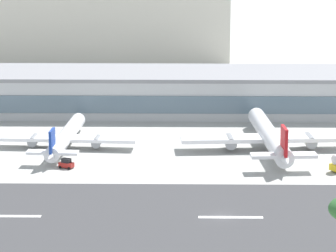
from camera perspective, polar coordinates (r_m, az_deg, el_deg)
The scene contains 9 objects.
ground_plane at distance 169.65m, azimuth 3.39°, elevation -5.69°, with size 1400.00×1400.00×0.00m, color #A8A8A3.
runway_strip at distance 169.16m, azimuth 3.40°, elevation -5.74°, with size 800.00×40.85×0.08m, color #38383A.
runway_centreline_dash_3 at distance 171.99m, azimuth -9.94°, elevation -5.58°, with size 12.00×1.20×0.01m, color white.
runway_centreline_dash_4 at distance 169.22m, azimuth 3.94°, elevation -5.72°, with size 12.00×1.20×0.01m, color white.
terminal_building at distance 253.68m, azimuth -0.30°, elevation 2.18°, with size 143.56×25.82×11.43m.
distant_hotel_block at distance 347.12m, azimuth -6.41°, elevation 7.68°, with size 122.06×34.51×41.22m, color beige.
airliner_navy_tail_gate_0 at distance 216.41m, azimuth -6.49°, elevation -0.76°, with size 34.08×39.52×8.25m.
airliner_red_tail_gate_1 at distance 214.59m, azimuth 6.44°, elevation -0.73°, with size 42.40×47.58×9.93m.
service_baggage_tug_0 at distance 200.90m, azimuth -6.39°, elevation -2.35°, with size 3.57×2.85×2.20m.
Camera 1 is at (-7.48, -159.95, 56.06)m, focal length 97.31 mm.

